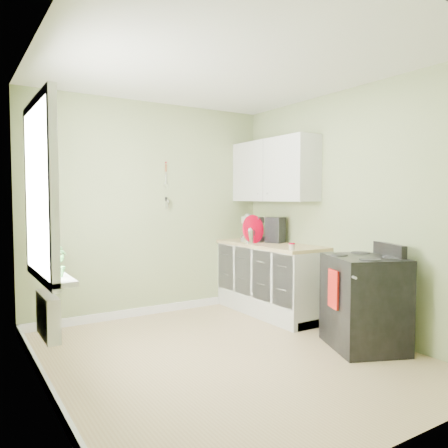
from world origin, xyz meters
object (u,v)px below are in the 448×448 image
stove (364,301)px  kettle (249,235)px  coffee_maker (275,231)px  stand_mixer (253,230)px

stove → kettle: bearing=97.8°
stove → coffee_maker: bearing=85.0°
stand_mixer → coffee_maker: (0.19, -0.25, -0.00)m
kettle → coffee_maker: size_ratio=0.63×
stand_mixer → stove: bearing=-88.4°
kettle → coffee_maker: (0.37, -0.08, 0.05)m
stove → coffee_maker: 1.69m
stove → stand_mixer: 1.92m
stand_mixer → kettle: 0.25m
kettle → coffee_maker: coffee_maker is taller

